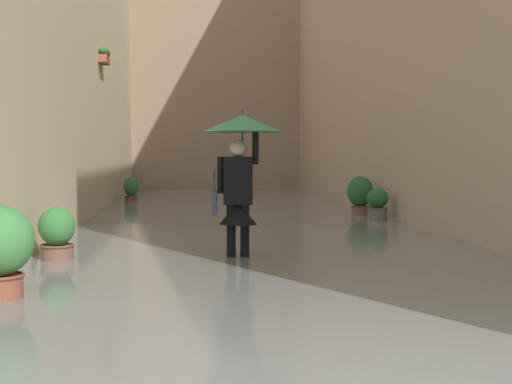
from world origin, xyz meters
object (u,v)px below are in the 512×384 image
Objects in this scene: person_wading at (240,156)px; potted_plant_near_left at (377,206)px; potted_plant_near_right at (131,191)px; potted_plant_far_left at (360,195)px; potted_plant_mid_right at (57,237)px.

potted_plant_near_left is (-3.24, -5.16, -1.06)m from person_wading.
potted_plant_near_left is at bearing 130.83° from potted_plant_near_right.
person_wading reaches higher than potted_plant_near_right.
potted_plant_near_right is 1.07× the size of potted_plant_near_left.
potted_plant_far_left reaches higher than potted_plant_mid_right.
potted_plant_near_right is at bearing -43.23° from potted_plant_far_left.
potted_plant_near_right reaches higher than potted_plant_near_left.
potted_plant_near_right is at bearing -90.33° from potted_plant_mid_right.
potted_plant_near_right is 0.84× the size of potted_plant_far_left.
potted_plant_far_left is at bearing 136.77° from potted_plant_near_right.
potted_plant_near_right is 8.46m from potted_plant_near_left.
person_wading is at bearing 179.83° from potted_plant_mid_right.
person_wading is 2.63× the size of potted_plant_near_left.
person_wading is 6.19m from potted_plant_near_left.
potted_plant_near_left is at bearing -137.36° from potted_plant_mid_right.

